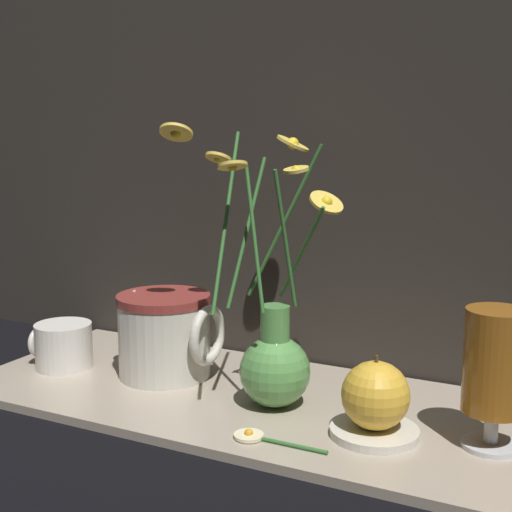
# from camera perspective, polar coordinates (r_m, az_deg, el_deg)

# --- Properties ---
(ground_plane) EXTENTS (6.00, 6.00, 0.00)m
(ground_plane) POSITION_cam_1_polar(r_m,az_deg,el_deg) (1.01, -0.80, -11.68)
(ground_plane) COLOR black
(shelf) EXTENTS (0.80, 0.34, 0.01)m
(shelf) POSITION_cam_1_polar(r_m,az_deg,el_deg) (1.00, -0.81, -11.37)
(shelf) COLOR tan
(shelf) RESTS_ON ground_plane
(backdrop_wall) EXTENTS (1.30, 0.02, 1.10)m
(backdrop_wall) POSITION_cam_1_polar(r_m,az_deg,el_deg) (1.12, 3.76, 19.16)
(backdrop_wall) COLOR #2D2823
(backdrop_wall) RESTS_ON ground_plane
(vase_with_flowers) EXTENTS (0.22, 0.21, 0.37)m
(vase_with_flowers) POSITION_cam_1_polar(r_m,az_deg,el_deg) (0.95, 1.44, -7.65)
(vase_with_flowers) COLOR #59994C
(vase_with_flowers) RESTS_ON shelf
(yellow_mug) EXTENTS (0.10, 0.09, 0.07)m
(yellow_mug) POSITION_cam_1_polar(r_m,az_deg,el_deg) (1.14, -15.21, -6.91)
(yellow_mug) COLOR silver
(yellow_mug) RESTS_ON shelf
(ceramic_pitcher) EXTENTS (0.16, 0.14, 0.14)m
(ceramic_pitcher) POSITION_cam_1_polar(r_m,az_deg,el_deg) (1.06, -7.26, -6.02)
(ceramic_pitcher) COLOR beige
(ceramic_pitcher) RESTS_ON shelf
(tea_glass) EXTENTS (0.07, 0.07, 0.16)m
(tea_glass) POSITION_cam_1_polar(r_m,az_deg,el_deg) (0.86, 18.57, -8.31)
(tea_glass) COLOR silver
(tea_glass) RESTS_ON shelf
(saucer_plate) EXTENTS (0.11, 0.11, 0.01)m
(saucer_plate) POSITION_cam_1_polar(r_m,az_deg,el_deg) (0.89, 9.45, -13.70)
(saucer_plate) COLOR silver
(saucer_plate) RESTS_ON shelf
(orange_fruit) EXTENTS (0.08, 0.08, 0.09)m
(orange_fruit) POSITION_cam_1_polar(r_m,az_deg,el_deg) (0.87, 9.54, -10.93)
(orange_fruit) COLOR gold
(orange_fruit) RESTS_ON saucer_plate
(loose_daisy) EXTENTS (0.12, 0.04, 0.01)m
(loose_daisy) POSITION_cam_1_polar(r_m,az_deg,el_deg) (0.87, 0.26, -14.33)
(loose_daisy) COLOR #336B2D
(loose_daisy) RESTS_ON shelf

